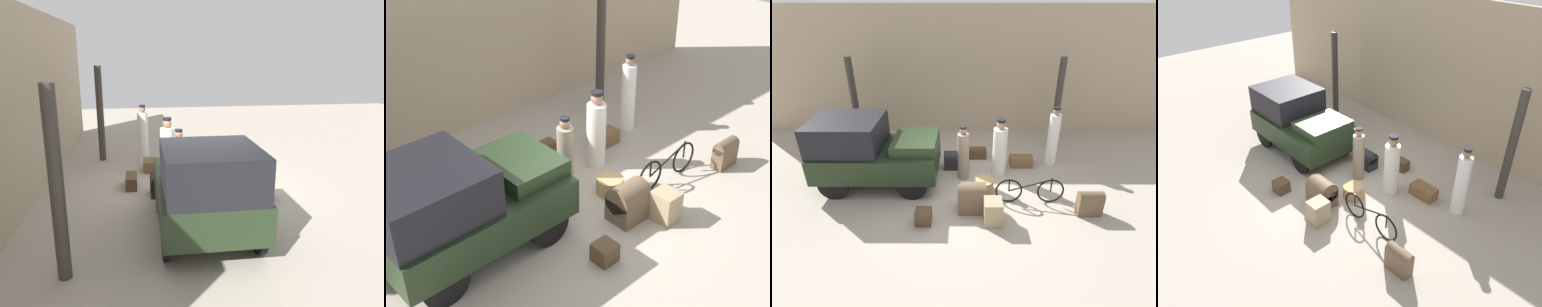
{
  "view_description": "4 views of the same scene",
  "coord_description": "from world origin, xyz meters",
  "views": [
    {
      "loc": [
        -8.86,
        1.47,
        3.44
      ],
      "look_at": [
        0.2,
        0.2,
        0.95
      ],
      "focal_mm": 35.0,
      "sensor_mm": 36.0,
      "label": 1
    },
    {
      "loc": [
        -5.55,
        -6.01,
        6.14
      ],
      "look_at": [
        0.2,
        0.2,
        0.95
      ],
      "focal_mm": 50.0,
      "sensor_mm": 36.0,
      "label": 2
    },
    {
      "loc": [
        0.24,
        -6.87,
        4.59
      ],
      "look_at": [
        0.2,
        0.2,
        0.95
      ],
      "focal_mm": 28.0,
      "sensor_mm": 36.0,
      "label": 3
    },
    {
      "loc": [
        6.52,
        -5.42,
        6.2
      ],
      "look_at": [
        0.2,
        0.2,
        0.95
      ],
      "focal_mm": 35.0,
      "sensor_mm": 36.0,
      "label": 4
    }
  ],
  "objects": [
    {
      "name": "ground_plane",
      "position": [
        0.0,
        0.0,
        0.0
      ],
      "size": [
        30.0,
        30.0,
        0.0
      ],
      "primitive_type": "plane",
      "color": "#A89E8E"
    },
    {
      "name": "station_building_facade",
      "position": [
        0.0,
        4.08,
        2.25
      ],
      "size": [
        16.0,
        0.15,
        4.5
      ],
      "color": "tan",
      "rests_on": "ground"
    },
    {
      "name": "canopy_pillar_left",
      "position": [
        -3.45,
        2.73,
        1.52
      ],
      "size": [
        0.22,
        0.22,
        3.03
      ],
      "color": "#38332D",
      "rests_on": "ground"
    },
    {
      "name": "canopy_pillar_right",
      "position": [
        3.29,
        2.73,
        1.52
      ],
      "size": [
        0.22,
        0.22,
        3.03
      ],
      "color": "#38332D",
      "rests_on": "ground"
    },
    {
      "name": "truck",
      "position": [
        -2.29,
        0.3,
        1.01
      ],
      "size": [
        3.21,
        1.8,
        1.88
      ],
      "color": "black",
      "rests_on": "ground"
    },
    {
      "name": "bicycle",
      "position": [
        1.85,
        -0.64,
        0.35
      ],
      "size": [
        1.72,
        0.04,
        0.72
      ],
      "color": "black",
      "rests_on": "ground"
    },
    {
      "name": "wicker_basket",
      "position": [
        0.72,
        -0.15,
        0.17
      ],
      "size": [
        0.54,
        0.54,
        0.34
      ],
      "color": "tan",
      "rests_on": "ground"
    },
    {
      "name": "porter_with_bicycle",
      "position": [
        2.89,
        1.4,
        0.85
      ],
      "size": [
        0.33,
        0.33,
        1.84
      ],
      "color": "white",
      "rests_on": "ground"
    },
    {
      "name": "porter_standing_middle",
      "position": [
        1.21,
        0.75,
        0.78
      ],
      "size": [
        0.4,
        0.4,
        1.71
      ],
      "color": "silver",
      "rests_on": "ground"
    },
    {
      "name": "porter_lifting_near_truck",
      "position": [
        0.18,
        0.54,
        0.73
      ],
      "size": [
        0.32,
        0.32,
        1.59
      ],
      "color": "gray",
      "rests_on": "ground"
    },
    {
      "name": "suitcase_tan_flat",
      "position": [
        -0.09,
        1.1,
        0.28
      ],
      "size": [
        0.63,
        0.38,
        0.56
      ],
      "color": "#232328",
      "rests_on": "ground"
    },
    {
      "name": "trunk_umber_medium",
      "position": [
        0.87,
        -1.41,
        0.29
      ],
      "size": [
        0.41,
        0.46,
        0.59
      ],
      "color": "#9E8966",
      "rests_on": "ground"
    },
    {
      "name": "trunk_wicker_pale",
      "position": [
        0.54,
        1.75,
        0.17
      ],
      "size": [
        0.74,
        0.29,
        0.33
      ],
      "color": "#4C3823",
      "rests_on": "ground"
    },
    {
      "name": "suitcase_black_upright",
      "position": [
        -0.72,
        -1.45,
        0.17
      ],
      "size": [
        0.36,
        0.35,
        0.34
      ],
      "color": "#4C3823",
      "rests_on": "ground"
    },
    {
      "name": "suitcase_small_leather",
      "position": [
        1.95,
        1.24,
        0.16
      ],
      "size": [
        0.69,
        0.38,
        0.32
      ],
      "color": "brown",
      "rests_on": "ground"
    },
    {
      "name": "trunk_barrel_dark",
      "position": [
        0.4,
        -0.93,
        0.36
      ],
      "size": [
        0.67,
        0.55,
        0.74
      ],
      "color": "brown",
      "rests_on": "ground"
    },
    {
      "name": "trunk_large_brown",
      "position": [
        3.18,
        -1.11,
        0.33
      ],
      "size": [
        0.57,
        0.27,
        0.62
      ],
      "color": "brown",
      "rests_on": "ground"
    }
  ]
}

